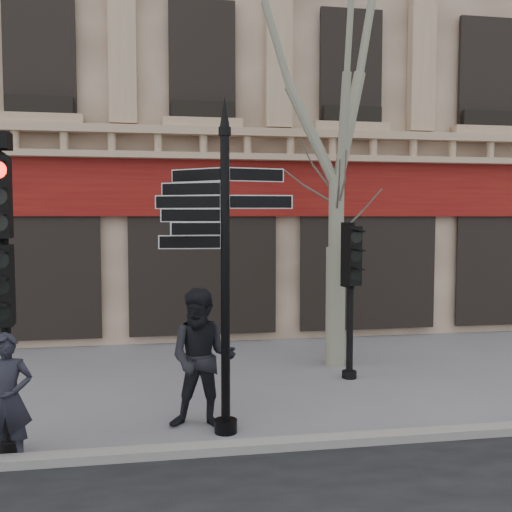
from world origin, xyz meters
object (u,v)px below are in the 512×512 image
at_px(pedestrian_b, 202,359).
at_px(traffic_signal_main, 3,253).
at_px(fingerpost, 225,210).
at_px(traffic_signal_secondary, 350,273).
at_px(pedestrian_a, 7,399).
at_px(plane_tree, 338,37).

bearing_deg(pedestrian_b, traffic_signal_main, -156.94).
bearing_deg(traffic_signal_main, fingerpost, -0.95).
bearing_deg(traffic_signal_main, traffic_signal_secondary, 19.90).
height_order(fingerpost, traffic_signal_main, fingerpost).
relative_size(fingerpost, traffic_signal_main, 1.14).
distance_m(fingerpost, pedestrian_b, 2.09).
bearing_deg(traffic_signal_secondary, pedestrian_a, -160.36).
distance_m(fingerpost, pedestrian_a, 3.52).
xyz_separation_m(fingerpost, pedestrian_b, (-0.30, 0.23, -2.05)).
bearing_deg(pedestrian_b, traffic_signal_secondary, 48.97).
bearing_deg(fingerpost, traffic_signal_main, -161.14).
bearing_deg(fingerpost, pedestrian_b, 157.40).
xyz_separation_m(traffic_signal_main, plane_tree, (5.28, 3.38, 3.86)).
bearing_deg(plane_tree, pedestrian_a, -144.10).
relative_size(traffic_signal_secondary, pedestrian_b, 1.42).
relative_size(traffic_signal_main, plane_tree, 0.44).
height_order(plane_tree, pedestrian_a, plane_tree).
relative_size(plane_tree, pedestrian_b, 4.65).
relative_size(fingerpost, pedestrian_a, 2.87).
distance_m(plane_tree, pedestrian_a, 8.49).
height_order(traffic_signal_main, traffic_signal_secondary, traffic_signal_main).
bearing_deg(plane_tree, pedestrian_b, -133.78).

